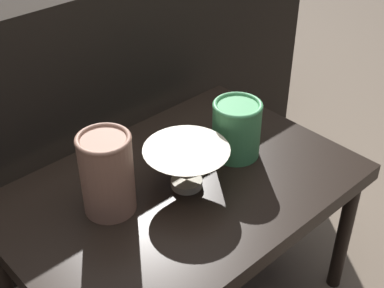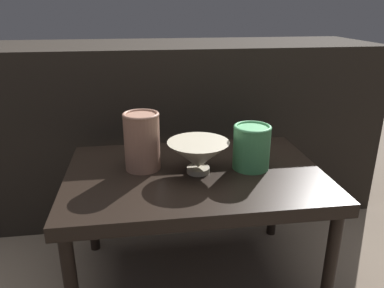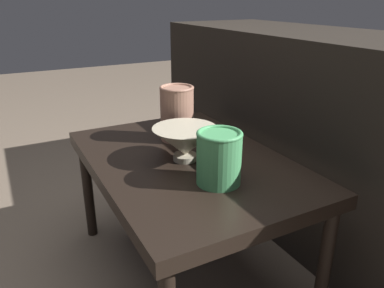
# 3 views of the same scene
# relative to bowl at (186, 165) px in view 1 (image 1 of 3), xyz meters

# --- Properties ---
(table) EXTENTS (0.78, 0.53, 0.41)m
(table) POSITION_rel_bowl_xyz_m (-0.01, 0.01, -0.10)
(table) COLOR black
(table) RESTS_ON ground_plane
(couch_backdrop) EXTENTS (1.73, 0.50, 0.73)m
(couch_backdrop) POSITION_rel_bowl_xyz_m (-0.01, 0.61, -0.10)
(couch_backdrop) COLOR black
(couch_backdrop) RESTS_ON ground_plane
(bowl) EXTENTS (0.19, 0.19, 0.10)m
(bowl) POSITION_rel_bowl_xyz_m (0.00, 0.00, 0.00)
(bowl) COLOR #B2A88E
(bowl) RESTS_ON table
(vase_textured_left) EXTENTS (0.11, 0.11, 0.18)m
(vase_textured_left) POSITION_rel_bowl_xyz_m (-0.16, 0.06, 0.04)
(vase_textured_left) COLOR #996B56
(vase_textured_left) RESTS_ON table
(vase_colorful_right) EXTENTS (0.12, 0.12, 0.14)m
(vase_colorful_right) POSITION_rel_bowl_xyz_m (0.17, 0.01, 0.02)
(vase_colorful_right) COLOR #47995B
(vase_colorful_right) RESTS_ON table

